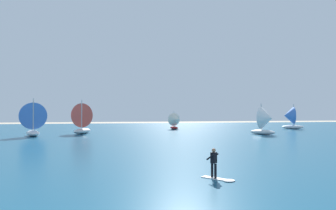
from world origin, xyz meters
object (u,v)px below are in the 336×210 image
Objects in this scene: sailboat_leading at (266,120)px; sailboat_center_horizon at (84,118)px; sailboat_near_shore at (32,119)px; sailboat_far_left at (290,118)px; kitesurfer at (217,168)px; sailboat_outermost at (175,121)px.

sailboat_center_horizon is at bearing 164.34° from sailboat_leading.
sailboat_far_left is at bearing 11.28° from sailboat_near_shore.
sailboat_center_horizon is at bearing 27.74° from sailboat_near_shore.
sailboat_near_shore is at bearing 118.48° from kitesurfer.
sailboat_near_shore is 8.23m from sailboat_center_horizon.
kitesurfer is 0.33× the size of sailboat_near_shore.
sailboat_leading is (18.04, 28.63, 1.66)m from kitesurfer.
kitesurfer is 0.38× the size of sailboat_leading.
sailboat_center_horizon is at bearing -171.93° from sailboat_far_left.
sailboat_far_left reaches higher than sailboat_leading.
kitesurfer is 52.44m from sailboat_far_left.
sailboat_leading is at bearing -15.66° from sailboat_center_horizon.
kitesurfer is at bearing -125.86° from sailboat_far_left.
kitesurfer is at bearing -98.43° from sailboat_outermost.
sailboat_near_shore reaches higher than kitesurfer.
sailboat_near_shore is at bearing 173.36° from sailboat_leading.
sailboat_outermost is 27.52m from sailboat_near_shore.
sailboat_center_horizon is (-17.22, -8.67, 0.86)m from sailboat_outermost.
sailboat_near_shore reaches higher than sailboat_leading.
sailboat_center_horizon reaches higher than sailboat_far_left.
sailboat_leading is (11.33, -16.67, 0.54)m from sailboat_outermost.
sailboat_outermost is at bearing 173.28° from sailboat_far_left.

